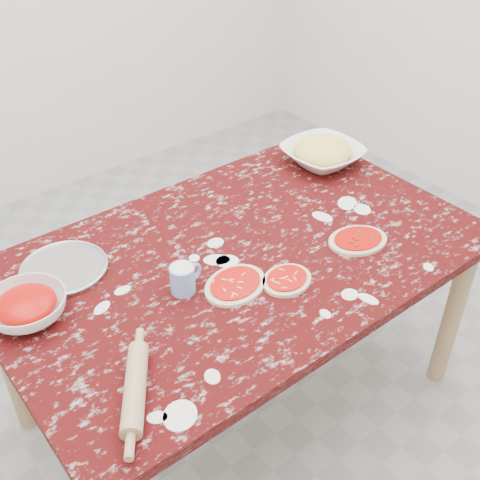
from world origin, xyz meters
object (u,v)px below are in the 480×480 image
at_px(worktable, 240,271).
at_px(flour_mug, 183,278).
at_px(cheese_bowl, 322,155).
at_px(rolling_pin, 135,388).
at_px(pizza_tray, 64,269).
at_px(sauce_bowl, 27,308).

bearing_deg(worktable, flour_mug, -170.36).
bearing_deg(cheese_bowl, rolling_pin, -155.00).
distance_m(pizza_tray, rolling_pin, 0.58).
height_order(cheese_bowl, rolling_pin, cheese_bowl).
distance_m(pizza_tray, cheese_bowl, 1.14).
relative_size(flour_mug, rolling_pin, 0.42).
relative_size(sauce_bowl, flour_mug, 2.00).
height_order(pizza_tray, rolling_pin, rolling_pin).
bearing_deg(worktable, cheese_bowl, 22.39).
bearing_deg(sauce_bowl, rolling_pin, -77.28).
bearing_deg(worktable, rolling_pin, -152.23).
height_order(pizza_tray, sauce_bowl, sauce_bowl).
height_order(worktable, pizza_tray, pizza_tray).
distance_m(cheese_bowl, rolling_pin, 1.33).
relative_size(pizza_tray, sauce_bowl, 1.17).
bearing_deg(rolling_pin, worktable, 27.77).
bearing_deg(cheese_bowl, pizza_tray, 179.41).
bearing_deg(worktable, pizza_tray, 151.20).
xyz_separation_m(pizza_tray, flour_mug, (0.25, -0.32, 0.04)).
relative_size(pizza_tray, rolling_pin, 0.99).
distance_m(worktable, cheese_bowl, 0.70).
relative_size(worktable, rolling_pin, 5.82).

